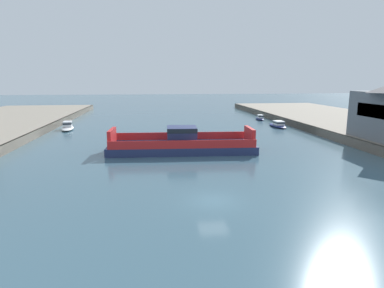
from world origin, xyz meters
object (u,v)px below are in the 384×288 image
at_px(moored_boat_near_left, 68,127).
at_px(moored_boat_mid_left, 278,125).
at_px(moored_boat_near_right, 260,118).
at_px(chain_ferry, 182,144).

xyz_separation_m(moored_boat_near_left, moored_boat_mid_left, (44.02, -1.61, -0.11)).
bearing_deg(moored_boat_mid_left, moored_boat_near_left, 177.91).
bearing_deg(moored_boat_near_left, moored_boat_near_right, 14.10).
height_order(moored_boat_near_right, moored_boat_mid_left, moored_boat_mid_left).
height_order(chain_ferry, moored_boat_near_right, chain_ferry).
distance_m(chain_ferry, moored_boat_near_left, 31.39).
bearing_deg(moored_boat_near_left, moored_boat_mid_left, -2.09).
bearing_deg(moored_boat_near_right, moored_boat_mid_left, -91.35).
bearing_deg(chain_ferry, moored_boat_mid_left, 43.35).
distance_m(moored_boat_near_left, moored_boat_mid_left, 44.05).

